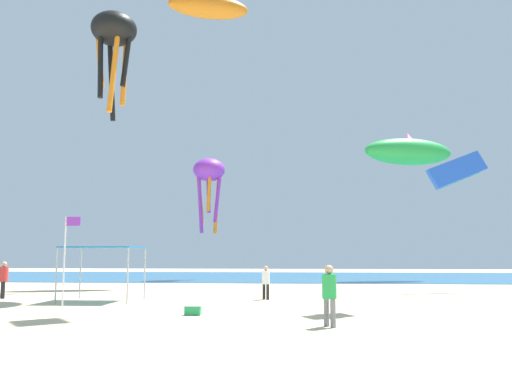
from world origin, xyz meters
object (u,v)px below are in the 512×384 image
canopy_tent (104,250)px  kite_inflatable_green (408,152)px  kite_octopus_black (114,34)px  kite_octopus_purple (209,174)px  cooler_box (193,310)px  person_near_tent (329,290)px  kite_inflatable_orange (208,7)px  person_leftmost (4,277)px  banner_flag (66,254)px  person_central (266,280)px  kite_parafoil_blue (457,170)px

canopy_tent → kite_inflatable_green: 28.86m
kite_octopus_black → kite_octopus_purple: kite_octopus_black is taller
cooler_box → kite_inflatable_green: kite_inflatable_green is taller
person_near_tent → kite_octopus_purple: 29.85m
kite_inflatable_orange → kite_octopus_purple: kite_inflatable_orange is taller
person_leftmost → banner_flag: banner_flag is taller
person_leftmost → banner_flag: bearing=9.1°
kite_octopus_purple → kite_octopus_black: bearing=151.3°
canopy_tent → kite_inflatable_green: (18.55, 20.45, 8.41)m
kite_inflatable_orange → canopy_tent: bearing=-116.5°
cooler_box → kite_inflatable_orange: (-2.90, 19.21, 21.02)m
kite_octopus_purple → kite_inflatable_green: size_ratio=0.78×
canopy_tent → person_central: size_ratio=2.06×
canopy_tent → banner_flag: (0.10, -4.13, -0.19)m
banner_flag → kite_octopus_purple: 24.99m
kite_octopus_black → kite_inflatable_green: bearing=38.5°
person_near_tent → kite_octopus_black: bearing=6.8°
person_leftmost → cooler_box: bearing=22.7°
banner_flag → kite_octopus_purple: kite_octopus_purple is taller
person_central → kite_octopus_black: 19.02m
kite_octopus_black → person_near_tent: bearing=-43.8°
kite_inflatable_orange → kite_parafoil_blue: size_ratio=1.58×
person_near_tent → kite_inflatable_orange: size_ratio=0.28×
person_leftmost → kite_parafoil_blue: size_ratio=0.43×
person_leftmost → cooler_box: (10.57, -6.05, -0.87)m
canopy_tent → kite_octopus_purple: bearing=85.5°
kite_octopus_black → banner_flag: bearing=-70.6°
person_leftmost → person_central: (12.80, 0.38, -0.12)m
banner_flag → canopy_tent: bearing=91.4°
person_leftmost → kite_octopus_purple: bearing=122.4°
person_near_tent → person_central: person_near_tent is taller
person_near_tent → kite_inflatable_orange: 30.64m
canopy_tent → kite_parafoil_blue: kite_parafoil_blue is taller
canopy_tent → kite_parafoil_blue: bearing=24.1°
cooler_box → kite_octopus_purple: kite_octopus_purple is taller
kite_octopus_black → kite_parafoil_blue: size_ratio=1.63×
person_near_tent → person_leftmost: size_ratio=1.02×
kite_octopus_black → kite_inflatable_green: size_ratio=0.82×
person_leftmost → kite_inflatable_green: size_ratio=0.22×
person_near_tent → person_leftmost: person_near_tent is taller
banner_flag → kite_octopus_purple: (1.46, 24.00, 6.81)m
person_central → kite_octopus_purple: bearing=155.0°
cooler_box → kite_inflatable_green: size_ratio=0.07×
kite_octopus_purple → kite_inflatable_green: 17.09m
cooler_box → canopy_tent: bearing=136.0°
banner_flag → person_leftmost: bearing=136.7°
kite_parafoil_blue → person_leftmost: bearing=-9.5°
kite_octopus_black → kite_octopus_purple: 15.09m
cooler_box → kite_octopus_black: size_ratio=0.08×
person_leftmost → person_central: 12.80m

